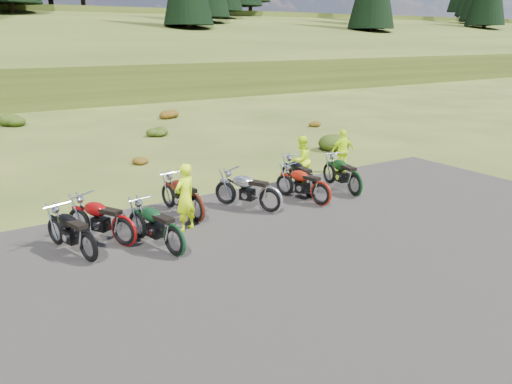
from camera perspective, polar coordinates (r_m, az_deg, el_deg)
ground at (r=13.18m, az=2.32°, el=-4.83°), size 300.00×300.00×0.00m
gravel_pad at (r=11.74m, az=7.97°, el=-7.88°), size 20.00×12.00×0.04m
hill_slope at (r=60.59m, az=-26.43°, el=10.84°), size 300.00×45.97×9.37m
shrub_3 at (r=32.41m, az=-25.99°, el=7.59°), size 1.56×1.56×0.92m
shrub_4 at (r=20.84m, az=-13.28°, el=3.70°), size 0.77×0.77×0.45m
shrub_5 at (r=26.68m, az=-11.32°, el=6.91°), size 1.03×1.03×0.61m
shrub_6 at (r=32.59m, az=-10.06°, el=8.96°), size 1.30×1.30×0.77m
shrub_7 at (r=23.39m, az=9.10°, el=5.99°), size 1.56×1.56×0.92m
shrub_8 at (r=29.25m, az=6.45°, el=7.87°), size 0.77×0.77×0.45m
motorcycle_0 at (r=12.19m, az=-18.44°, el=-7.68°), size 1.31×2.30×1.14m
motorcycle_1 at (r=12.79m, az=-14.69°, el=-6.13°), size 1.77×2.36×1.19m
motorcycle_2 at (r=12.00m, az=-9.19°, el=-7.37°), size 1.27×2.38×1.19m
motorcycle_3 at (r=14.65m, az=1.62°, el=-2.51°), size 1.76×2.39×1.21m
motorcycle_4 at (r=14.05m, az=-6.77°, el=-3.51°), size 1.02×2.36×1.20m
motorcycle_5 at (r=16.08m, az=6.15°, el=-0.78°), size 1.04×2.34×1.19m
motorcycle_6 at (r=15.41m, az=7.38°, el=-1.64°), size 1.21×2.27×1.13m
motorcycle_7 at (r=16.51m, az=11.15°, el=-0.53°), size 1.08×2.36×1.19m
person_middle at (r=13.21m, az=-8.11°, el=-0.74°), size 0.78×0.65×1.82m
person_right_a at (r=17.38m, az=5.18°, el=3.55°), size 0.95×0.81×1.71m
person_right_b at (r=19.29m, az=9.89°, el=4.61°), size 1.01×0.57×1.62m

